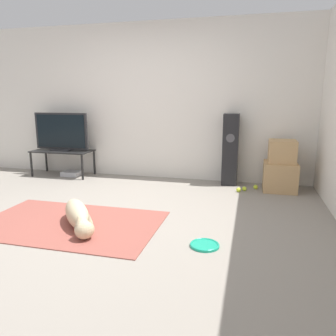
# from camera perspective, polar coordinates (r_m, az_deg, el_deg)

# --- Properties ---
(ground_plane) EXTENTS (12.00, 12.00, 0.00)m
(ground_plane) POSITION_cam_1_polar(r_m,az_deg,el_deg) (3.86, -11.22, -8.62)
(ground_plane) COLOR gray
(wall_back) EXTENTS (8.00, 0.06, 2.55)m
(wall_back) POSITION_cam_1_polar(r_m,az_deg,el_deg) (5.57, -2.35, 11.38)
(wall_back) COLOR silver
(wall_back) RESTS_ON ground_plane
(area_rug) EXTENTS (1.96, 1.22, 0.01)m
(area_rug) POSITION_cam_1_polar(r_m,az_deg,el_deg) (3.79, -16.77, -9.20)
(area_rug) COLOR #934C42
(area_rug) RESTS_ON ground_plane
(dog) EXTENTS (0.73, 0.87, 0.26)m
(dog) POSITION_cam_1_polar(r_m,az_deg,el_deg) (3.61, -15.41, -8.00)
(dog) COLOR beige
(dog) RESTS_ON area_rug
(frisbee) EXTENTS (0.27, 0.27, 0.03)m
(frisbee) POSITION_cam_1_polar(r_m,az_deg,el_deg) (3.14, 6.40, -13.18)
(frisbee) COLOR #199E7A
(frisbee) RESTS_ON ground_plane
(cardboard_box_lower) EXTENTS (0.47, 0.48, 0.42)m
(cardboard_box_lower) POSITION_cam_1_polar(r_m,az_deg,el_deg) (5.11, 18.91, -1.41)
(cardboard_box_lower) COLOR tan
(cardboard_box_lower) RESTS_ON ground_plane
(cardboard_box_upper) EXTENTS (0.38, 0.38, 0.33)m
(cardboard_box_upper) POSITION_cam_1_polar(r_m,az_deg,el_deg) (5.06, 19.27, 2.75)
(cardboard_box_upper) COLOR tan
(cardboard_box_upper) RESTS_ON cardboard_box_lower
(floor_speaker) EXTENTS (0.24, 0.24, 1.11)m
(floor_speaker) POSITION_cam_1_polar(r_m,az_deg,el_deg) (5.20, 10.81, 3.16)
(floor_speaker) COLOR black
(floor_speaker) RESTS_ON ground_plane
(tv_stand) EXTENTS (1.04, 0.49, 0.44)m
(tv_stand) POSITION_cam_1_polar(r_m,az_deg,el_deg) (6.04, -17.88, 2.47)
(tv_stand) COLOR black
(tv_stand) RESTS_ON ground_plane
(tv) EXTENTS (0.99, 0.20, 0.65)m
(tv) POSITION_cam_1_polar(r_m,az_deg,el_deg) (5.99, -18.10, 5.95)
(tv) COLOR #232326
(tv) RESTS_ON tv_stand
(tennis_ball_by_boxes) EXTENTS (0.07, 0.07, 0.07)m
(tennis_ball_by_boxes) POSITION_cam_1_polar(r_m,az_deg,el_deg) (5.11, 15.01, -3.21)
(tennis_ball_by_boxes) COLOR #C6E033
(tennis_ball_by_boxes) RESTS_ON ground_plane
(tennis_ball_near_speaker) EXTENTS (0.07, 0.07, 0.07)m
(tennis_ball_near_speaker) POSITION_cam_1_polar(r_m,az_deg,el_deg) (4.97, 13.16, -3.53)
(tennis_ball_near_speaker) COLOR #C6E033
(tennis_ball_near_speaker) RESTS_ON ground_plane
(tennis_ball_loose_on_carpet) EXTENTS (0.07, 0.07, 0.07)m
(tennis_ball_loose_on_carpet) POSITION_cam_1_polar(r_m,az_deg,el_deg) (4.90, 12.19, -3.73)
(tennis_ball_loose_on_carpet) COLOR #C6E033
(tennis_ball_loose_on_carpet) RESTS_ON ground_plane
(game_console) EXTENTS (0.31, 0.25, 0.08)m
(game_console) POSITION_cam_1_polar(r_m,az_deg,el_deg) (6.03, -16.43, -0.91)
(game_console) COLOR #B7B7BC
(game_console) RESTS_ON ground_plane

